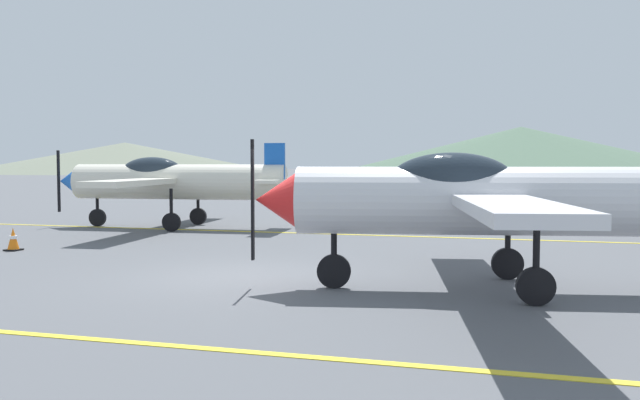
# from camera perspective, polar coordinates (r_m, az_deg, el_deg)

# --- Properties ---
(ground_plane) EXTENTS (400.00, 400.00, 0.00)m
(ground_plane) POSITION_cam_1_polar(r_m,az_deg,el_deg) (13.53, -6.54, -6.47)
(ground_plane) COLOR #54565B
(apron_line_near) EXTENTS (80.00, 0.16, 0.01)m
(apron_line_near) POSITION_cam_1_polar(r_m,az_deg,el_deg) (9.30, -18.31, -11.07)
(apron_line_near) COLOR yellow
(apron_line_near) RESTS_ON ground_plane
(apron_line_far) EXTENTS (80.00, 0.16, 0.01)m
(apron_line_far) POSITION_cam_1_polar(r_m,az_deg,el_deg) (21.25, 1.90, -2.91)
(apron_line_far) COLOR yellow
(apron_line_far) RESTS_ON ground_plane
(airplane_near) EXTENTS (8.48, 9.69, 2.90)m
(airplane_near) POSITION_cam_1_polar(r_m,az_deg,el_deg) (12.25, 14.08, 0.13)
(airplane_near) COLOR silver
(airplane_near) RESTS_ON ground_plane
(airplane_mid) EXTENTS (8.44, 9.70, 2.90)m
(airplane_mid) POSITION_cam_1_polar(r_m,az_deg,el_deg) (23.89, -12.49, 1.61)
(airplane_mid) COLOR silver
(airplane_mid) RESTS_ON ground_plane
(traffic_cone_front) EXTENTS (0.36, 0.36, 0.59)m
(traffic_cone_front) POSITION_cam_1_polar(r_m,az_deg,el_deg) (19.09, -24.38, -3.03)
(traffic_cone_front) COLOR black
(traffic_cone_front) RESTS_ON ground_plane
(hill_left) EXTENTS (67.86, 67.86, 6.51)m
(hill_left) POSITION_cam_1_polar(r_m,az_deg,el_deg) (155.08, -16.06, 3.46)
(hill_left) COLOR slate
(hill_left) RESTS_ON ground_plane
(hill_centerleft) EXTENTS (85.79, 85.79, 10.54)m
(hill_centerleft) POSITION_cam_1_polar(r_m,az_deg,el_deg) (166.96, 16.52, 4.12)
(hill_centerleft) COLOR #4C6651
(hill_centerleft) RESTS_ON ground_plane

